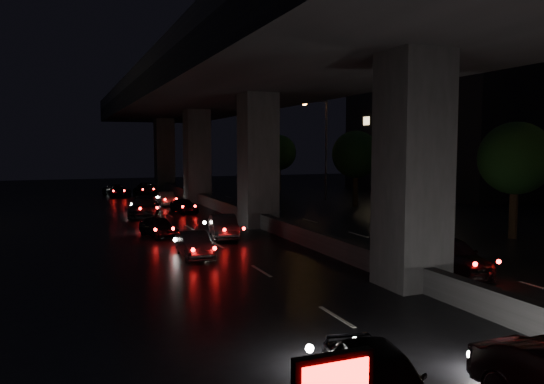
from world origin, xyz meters
TOP-DOWN VIEW (x-y plane):
  - ground at (0.00, 0.00)m, footprint 120.00×120.00m
  - viaduct at (0.00, 5.00)m, footprint 12.00×80.00m
  - median_barrier at (0.00, 5.00)m, footprint 0.45×70.00m
  - building_right_far at (27.00, 20.00)m, footprint 12.00×22.00m
  - tree_b at (11.00, -4.00)m, footprint 3.80×3.80m
  - tree_c at (11.00, 12.00)m, footprint 3.80×3.80m
  - tree_d at (11.00, 28.00)m, footprint 3.80×3.80m
  - streetlight_far at (10.97, 18.00)m, footprint 2.52×0.44m
  - car_0 at (-5.88, -17.01)m, footprint 1.99×3.69m
  - car_3 at (2.62, -8.92)m, footprint 2.73×4.67m
  - car_4 at (-5.77, -2.47)m, footprint 1.29×3.35m
  - car_5 at (-3.14, 1.82)m, footprint 1.91×3.85m
  - car_6 at (-6.27, 3.48)m, footprint 1.96×3.35m
  - car_7 at (-5.73, 12.20)m, footprint 2.92×4.92m
  - car_8 at (-2.70, 13.27)m, footprint 1.75×3.28m
  - car_9 at (-2.89, 18.85)m, footprint 1.39×3.41m
  - car_10 at (-3.12, 28.84)m, footprint 3.06×4.82m
  - car_11 at (-5.93, 28.24)m, footprint 2.61×4.52m

SIDE VIEW (x-z plane):
  - ground at x=0.00m, z-range 0.00..0.00m
  - median_barrier at x=0.00m, z-range 0.00..0.85m
  - car_8 at x=-2.70m, z-range 0.00..1.06m
  - car_6 at x=-6.27m, z-range 0.00..1.07m
  - car_4 at x=-5.77m, z-range 0.00..1.09m
  - car_9 at x=-2.89m, z-range 0.00..1.10m
  - car_11 at x=-5.93m, z-range 0.00..1.19m
  - car_0 at x=-5.88m, z-range 0.00..1.19m
  - car_5 at x=-3.14m, z-range 0.00..1.21m
  - car_10 at x=-3.12m, z-range 0.00..1.24m
  - car_3 at x=2.62m, z-range 0.00..1.27m
  - car_7 at x=-5.73m, z-range 0.00..1.34m
  - tree_b at x=11.00m, z-range 1.13..7.26m
  - tree_c at x=11.00m, z-range 1.13..7.26m
  - tree_d at x=11.00m, z-range 1.13..7.26m
  - streetlight_far at x=10.97m, z-range 1.16..10.16m
  - building_right_far at x=27.00m, z-range 0.00..15.00m
  - viaduct at x=0.00m, z-range 3.09..13.59m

